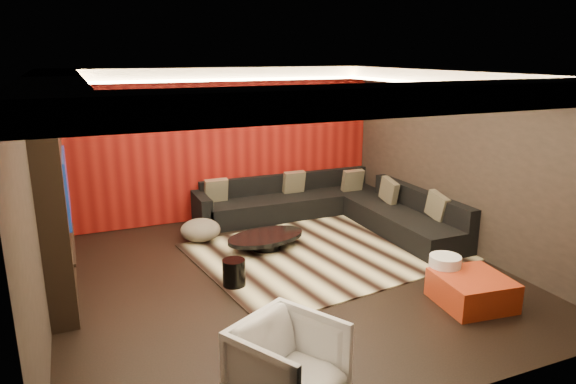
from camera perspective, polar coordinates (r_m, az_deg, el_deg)
name	(u,v)px	position (r m, az deg, el deg)	size (l,w,h in m)	color
floor	(285,277)	(7.32, -0.31, -9.43)	(6.00, 6.00, 0.02)	black
ceiling	(285,72)	(6.65, -0.35, 13.23)	(6.00, 6.00, 0.02)	silver
wall_back	(222,144)	(9.64, -7.34, 5.29)	(6.00, 0.02, 2.80)	black
wall_left	(36,205)	(6.36, -26.20, -1.35)	(0.02, 6.00, 2.80)	black
wall_right	(463,162)	(8.46, 18.84, 3.21)	(0.02, 6.00, 2.80)	black
red_feature_wall	(223,145)	(9.60, -7.27, 5.25)	(5.98, 0.05, 2.78)	#6B0C0A
soffit_back	(225,74)	(9.20, -7.06, 12.92)	(6.00, 0.60, 0.22)	silver
soffit_front	(416,98)	(4.31, 13.98, 10.09)	(6.00, 0.60, 0.22)	silver
soffit_left	(53,87)	(6.14, -24.70, 10.58)	(0.60, 4.80, 0.22)	silver
soffit_right	(454,77)	(8.10, 17.96, 12.02)	(0.60, 4.80, 0.22)	silver
cove_back	(230,80)	(8.88, -6.41, 12.28)	(4.80, 0.08, 0.04)	#FFD899
cove_front	(391,105)	(4.59, 11.34, 9.41)	(4.80, 0.08, 0.04)	#FFD899
cove_left	(87,94)	(6.15, -21.40, 10.08)	(0.08, 4.80, 0.04)	#FFD899
cove_right	(435,84)	(7.88, 16.00, 11.44)	(0.08, 4.80, 0.04)	#FFD899
tv_surround	(55,214)	(7.01, -24.43, -2.27)	(0.30, 2.00, 2.20)	black
tv_screen	(66,186)	(6.91, -23.42, 0.63)	(0.04, 1.30, 0.80)	black
tv_shelf	(73,243)	(7.12, -22.79, -5.21)	(0.04, 1.60, 0.04)	black
rug	(329,251)	(8.19, 4.57, -6.56)	(4.00, 3.00, 0.02)	beige
coffee_table	(266,241)	(8.23, -2.48, -5.52)	(1.31, 1.31, 0.22)	black
drum_stool	(234,273)	(6.98, -6.02, -8.89)	(0.31, 0.31, 0.36)	black
striped_pouf	(200,230)	(8.65, -9.70, -4.18)	(0.66, 0.66, 0.36)	tan
white_side_table	(444,274)	(7.06, 16.95, -8.73)	(0.41, 0.41, 0.51)	white
orange_ottoman	(472,290)	(6.89, 19.76, -10.24)	(0.83, 0.83, 0.37)	maroon
armchair	(288,365)	(4.75, 0.02, -18.67)	(0.83, 0.86, 0.78)	silver
sectional_sofa	(332,209)	(9.50, 4.95, -1.85)	(3.65, 3.50, 0.75)	black
throw_pillows	(335,189)	(9.44, 5.29, 0.30)	(3.32, 2.76, 0.50)	tan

